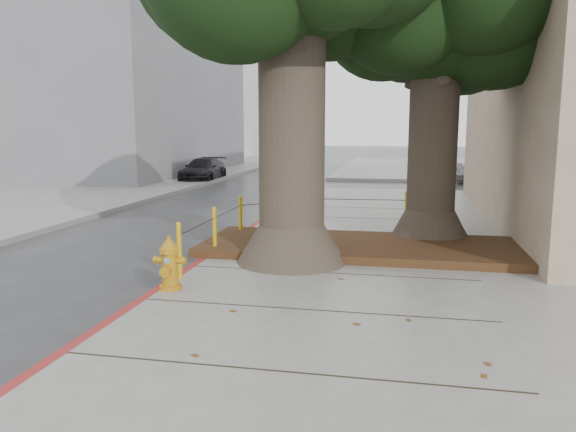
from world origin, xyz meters
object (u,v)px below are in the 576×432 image
fire_hydrant (170,263)px  car_silver (501,170)px  car_dark (203,170)px  car_red (525,170)px

fire_hydrant → car_silver: 20.79m
fire_hydrant → car_silver: car_silver is taller
car_silver → car_dark: bearing=98.3°
fire_hydrant → car_silver: size_ratio=0.21×
car_silver → car_red: 1.02m
car_silver → car_red: (0.99, -0.24, 0.00)m
fire_hydrant → car_dark: car_dark is taller
car_dark → car_red: bearing=1.0°
fire_hydrant → car_dark: (-6.03, 18.07, 0.00)m
car_dark → car_silver: bearing=2.2°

